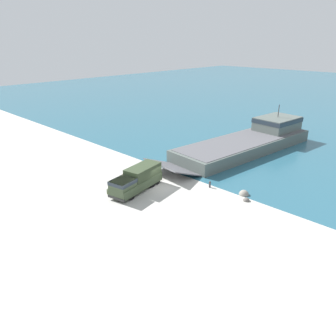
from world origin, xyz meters
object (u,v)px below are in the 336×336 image
at_px(soldier_on_ramp, 123,179).
at_px(cargo_crate, 111,191).
at_px(mooring_bollard, 210,184).
at_px(military_truck, 137,179).
at_px(landing_craft, 252,139).

relative_size(soldier_on_ramp, cargo_crate, 2.03).
bearing_deg(cargo_crate, mooring_bollard, 52.06).
distance_m(military_truck, mooring_bollard, 9.76).
xyz_separation_m(landing_craft, military_truck, (-1.46, -26.27, -0.07)).
bearing_deg(mooring_bollard, soldier_on_ramp, -139.52).
height_order(mooring_bollard, cargo_crate, mooring_bollard).
xyz_separation_m(mooring_bollard, cargo_crate, (-8.05, -10.32, -0.16)).
bearing_deg(soldier_on_ramp, military_truck, -173.05).
relative_size(military_truck, cargo_crate, 10.50).
relative_size(mooring_bollard, cargo_crate, 1.12).
bearing_deg(soldier_on_ramp, mooring_bollard, -138.95).
xyz_separation_m(soldier_on_ramp, mooring_bollard, (8.92, 7.61, -0.45)).
distance_m(landing_craft, military_truck, 26.31).
relative_size(landing_craft, cargo_crate, 42.64).
relative_size(landing_craft, military_truck, 4.06).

